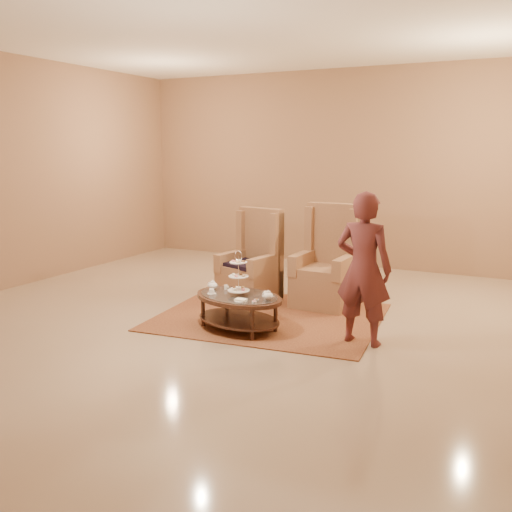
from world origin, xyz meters
The scene contains 9 objects.
ground centered at (0.00, 0.00, 0.00)m, with size 8.00×8.00×0.00m, color tan.
ceiling centered at (0.00, 0.00, 0.00)m, with size 8.00×8.00×0.02m, color white.
wall_back centered at (0.00, 4.00, 1.75)m, with size 8.00×0.04×3.50m, color #9B7354.
wall_left centered at (-4.00, 0.00, 1.75)m, with size 0.04×8.00×3.50m, color #9B7354.
rug centered at (0.22, 0.34, 0.01)m, with size 2.92×2.51×0.01m.
tea_table centered at (0.11, -0.28, 0.35)m, with size 1.30×1.04×0.95m.
armchair_left centered at (-0.37, 1.04, 0.44)m, with size 0.81×0.83×1.29m.
armchair_right centered at (0.66, 1.24, 0.46)m, with size 0.77×0.79×1.38m.
person centered at (1.54, -0.10, 0.84)m, with size 0.63×0.43×1.68m.
Camera 1 is at (3.18, -5.98, 2.12)m, focal length 40.00 mm.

